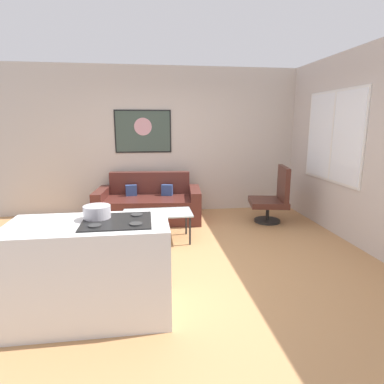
# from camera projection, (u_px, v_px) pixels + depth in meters

# --- Properties ---
(ground) EXTENTS (6.40, 6.40, 0.04)m
(ground) POSITION_uv_depth(u_px,v_px,m) (178.00, 260.00, 4.24)
(ground) COLOR tan
(back_wall) EXTENTS (6.40, 0.05, 2.80)m
(back_wall) POSITION_uv_depth(u_px,v_px,m) (165.00, 141.00, 6.29)
(back_wall) COLOR beige
(back_wall) RESTS_ON ground
(right_wall) EXTENTS (0.05, 6.40, 2.80)m
(right_wall) POSITION_uv_depth(u_px,v_px,m) (358.00, 148.00, 4.59)
(right_wall) COLOR beige
(right_wall) RESTS_ON ground
(couch) EXTENTS (1.94, 1.06, 0.84)m
(couch) POSITION_uv_depth(u_px,v_px,m) (149.00, 205.00, 5.90)
(couch) COLOR #50231D
(couch) RESTS_ON ground
(coffee_table) EXTENTS (1.02, 0.55, 0.44)m
(coffee_table) POSITION_uv_depth(u_px,v_px,m) (157.00, 215.00, 4.82)
(coffee_table) COLOR silver
(coffee_table) RESTS_ON ground
(armchair) EXTENTS (0.75, 0.77, 1.01)m
(armchair) POSITION_uv_depth(u_px,v_px,m) (274.00, 197.00, 5.73)
(armchair) COLOR black
(armchair) RESTS_ON ground
(kitchen_counter) EXTENTS (1.41, 0.71, 0.92)m
(kitchen_counter) POSITION_uv_depth(u_px,v_px,m) (91.00, 270.00, 2.91)
(kitchen_counter) COLOR silver
(kitchen_counter) RESTS_ON ground
(mixing_bowl) EXTENTS (0.24, 0.24, 0.13)m
(mixing_bowl) POSITION_uv_depth(u_px,v_px,m) (97.00, 213.00, 2.92)
(mixing_bowl) COLOR silver
(mixing_bowl) RESTS_ON kitchen_counter
(wall_painting) EXTENTS (1.07, 0.03, 0.81)m
(wall_painting) POSITION_uv_depth(u_px,v_px,m) (143.00, 131.00, 6.15)
(wall_painting) COLOR black
(window) EXTENTS (0.03, 1.57, 1.44)m
(window) POSITION_uv_depth(u_px,v_px,m) (333.00, 137.00, 5.14)
(window) COLOR silver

